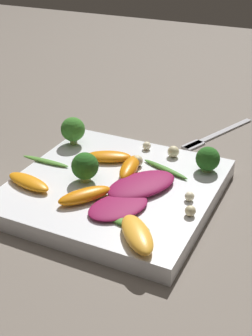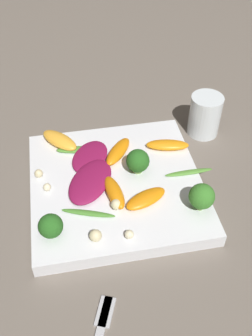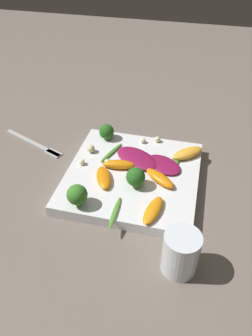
# 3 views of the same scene
# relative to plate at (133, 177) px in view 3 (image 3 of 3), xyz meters

# --- Properties ---
(ground_plane) EXTENTS (2.40, 2.40, 0.00)m
(ground_plane) POSITION_rel_plate_xyz_m (0.00, 0.00, -0.01)
(ground_plane) COLOR #6B6056
(plate) EXTENTS (0.28, 0.28, 0.03)m
(plate) POSITION_rel_plate_xyz_m (0.00, 0.00, 0.00)
(plate) COLOR white
(plate) RESTS_ON ground_plane
(drinking_glass) EXTENTS (0.06, 0.06, 0.08)m
(drinking_glass) POSITION_rel_plate_xyz_m (0.13, -0.20, 0.03)
(drinking_glass) COLOR white
(drinking_glass) RESTS_ON ground_plane
(fork) EXTENTS (0.18, 0.09, 0.01)m
(fork) POSITION_rel_plate_xyz_m (-0.26, 0.07, -0.01)
(fork) COLOR #B2B2B7
(fork) RESTS_ON ground_plane
(radicchio_leaf_0) EXTENTS (0.10, 0.09, 0.01)m
(radicchio_leaf_0) POSITION_rel_plate_xyz_m (0.06, 0.04, 0.02)
(radicchio_leaf_0) COLOR maroon
(radicchio_leaf_0) RESTS_ON plate
(radicchio_leaf_1) EXTENTS (0.12, 0.11, 0.01)m
(radicchio_leaf_1) POSITION_rel_plate_xyz_m (0.00, 0.04, 0.02)
(radicchio_leaf_1) COLOR maroon
(radicchio_leaf_1) RESTS_ON plate
(orange_segment_0) EXTENTS (0.08, 0.04, 0.02)m
(orange_segment_0) POSITION_rel_plate_xyz_m (-0.03, 0.01, 0.02)
(orange_segment_0) COLOR orange
(orange_segment_0) RESTS_ON plate
(orange_segment_1) EXTENTS (0.08, 0.08, 0.02)m
(orange_segment_1) POSITION_rel_plate_xyz_m (0.11, 0.09, 0.02)
(orange_segment_1) COLOR #FCAD33
(orange_segment_1) RESTS_ON plate
(orange_segment_2) EXTENTS (0.06, 0.08, 0.01)m
(orange_segment_2) POSITION_rel_plate_xyz_m (-0.05, -0.04, 0.02)
(orange_segment_2) COLOR orange
(orange_segment_2) RESTS_ON plate
(orange_segment_3) EXTENTS (0.04, 0.08, 0.01)m
(orange_segment_3) POSITION_rel_plate_xyz_m (0.06, -0.11, 0.02)
(orange_segment_3) COLOR orange
(orange_segment_3) RESTS_ON plate
(orange_segment_4) EXTENTS (0.08, 0.07, 0.02)m
(orange_segment_4) POSITION_rel_plate_xyz_m (0.06, -0.01, 0.02)
(orange_segment_4) COLOR orange
(orange_segment_4) RESTS_ON plate
(broccoli_floret_0) EXTENTS (0.04, 0.04, 0.04)m
(broccoli_floret_0) POSITION_rel_plate_xyz_m (-0.09, 0.11, 0.03)
(broccoli_floret_0) COLOR #84AD5B
(broccoli_floret_0) RESTS_ON plate
(broccoli_floret_1) EXTENTS (0.04, 0.04, 0.05)m
(broccoli_floret_1) POSITION_rel_plate_xyz_m (-0.08, -0.12, 0.04)
(broccoli_floret_1) COLOR #7A9E51
(broccoli_floret_1) RESTS_ON plate
(broccoli_floret_2) EXTENTS (0.04, 0.04, 0.04)m
(broccoli_floret_2) POSITION_rel_plate_xyz_m (0.02, -0.04, 0.04)
(broccoli_floret_2) COLOR #84AD5B
(broccoli_floret_2) RESTS_ON plate
(arugula_sprig_0) EXTENTS (0.04, 0.08, 0.01)m
(arugula_sprig_0) POSITION_rel_plate_xyz_m (-0.06, 0.05, 0.02)
(arugula_sprig_0) COLOR #47842D
(arugula_sprig_0) RESTS_ON plate
(arugula_sprig_1) EXTENTS (0.03, 0.08, 0.01)m
(arugula_sprig_1) POSITION_rel_plate_xyz_m (0.09, 0.06, 0.02)
(arugula_sprig_1) COLOR #518E33
(arugula_sprig_1) RESTS_ON plate
(arugula_sprig_2) EXTENTS (0.01, 0.08, 0.01)m
(arugula_sprig_2) POSITION_rel_plate_xyz_m (-0.01, -0.13, 0.02)
(arugula_sprig_2) COLOR #518E33
(arugula_sprig_2) RESTS_ON plate
(macadamia_nut_0) EXTENTS (0.01, 0.01, 0.01)m
(macadamia_nut_0) POSITION_rel_plate_xyz_m (0.00, 0.11, 0.02)
(macadamia_nut_0) COLOR beige
(macadamia_nut_0) RESTS_ON plate
(macadamia_nut_1) EXTENTS (0.02, 0.02, 0.02)m
(macadamia_nut_1) POSITION_rel_plate_xyz_m (-0.11, 0.05, 0.02)
(macadamia_nut_1) COLOR beige
(macadamia_nut_1) RESTS_ON plate
(macadamia_nut_2) EXTENTS (0.01, 0.01, 0.01)m
(macadamia_nut_2) POSITION_rel_plate_xyz_m (-0.12, -0.00, 0.02)
(macadamia_nut_2) COLOR beige
(macadamia_nut_2) RESTS_ON plate
(macadamia_nut_3) EXTENTS (0.02, 0.02, 0.02)m
(macadamia_nut_3) POSITION_rel_plate_xyz_m (-0.06, 0.01, 0.02)
(macadamia_nut_3) COLOR beige
(macadamia_nut_3) RESTS_ON plate
(macadamia_nut_4) EXTENTS (0.01, 0.01, 0.01)m
(macadamia_nut_4) POSITION_rel_plate_xyz_m (0.03, 0.13, 0.02)
(macadamia_nut_4) COLOR beige
(macadamia_nut_4) RESTS_ON plate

